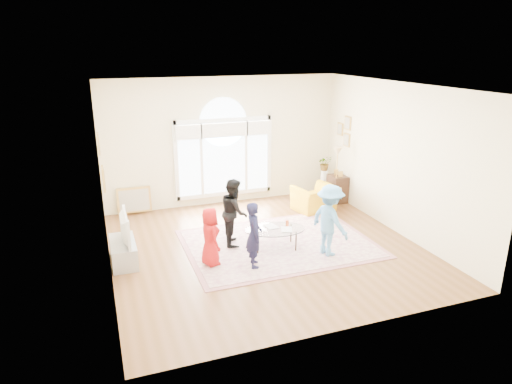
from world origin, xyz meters
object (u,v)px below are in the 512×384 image
object	(u,v)px
television	(122,228)
armchair	(315,198)
coffee_table	(275,230)
area_rug	(279,243)
tv_console	(123,252)

from	to	relation	value
television	armchair	distance (m)	4.86
coffee_table	armchair	world-z (taller)	armchair
coffee_table	area_rug	bearing A→B (deg)	57.12
tv_console	area_rug	bearing A→B (deg)	-4.24
area_rug	coffee_table	distance (m)	0.45
tv_console	coffee_table	world-z (taller)	coffee_table
television	armchair	bearing A→B (deg)	15.78
coffee_table	television	bearing A→B (deg)	-176.80
area_rug	tv_console	distance (m)	3.08
television	coffee_table	size ratio (longest dim) A/B	0.74
television	coffee_table	xyz separation A→B (m)	(2.91, -0.39, -0.30)
coffee_table	armchair	xyz separation A→B (m)	(1.76, 1.71, -0.09)
armchair	television	bearing A→B (deg)	4.01
tv_console	television	world-z (taller)	television
area_rug	coffee_table	size ratio (longest dim) A/B	2.72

